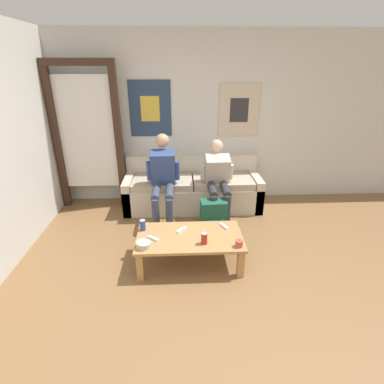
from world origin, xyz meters
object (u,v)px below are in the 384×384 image
(coffee_table, at_px, (190,240))
(drink_can_red, at_px, (204,238))
(game_controller_near_left, at_px, (153,238))
(game_controller_near_right, at_px, (181,230))
(pillar_candle, at_px, (239,244))
(drink_can_blue, at_px, (143,225))
(ceramic_bowl, at_px, (144,244))
(game_controller_far_center, at_px, (224,226))
(person_seated_adult, at_px, (163,177))
(backpack, at_px, (214,217))
(person_seated_teen, at_px, (218,179))
(couch, at_px, (193,190))

(coffee_table, height_order, drink_can_red, drink_can_red)
(game_controller_near_left, relative_size, game_controller_near_right, 1.04)
(pillar_candle, distance_m, drink_can_blue, 1.09)
(game_controller_near_right, bearing_deg, pillar_candle, -30.40)
(drink_can_red, distance_m, game_controller_near_left, 0.55)
(coffee_table, height_order, pillar_candle, pillar_candle)
(ceramic_bowl, distance_m, game_controller_far_center, 0.96)
(drink_can_blue, bearing_deg, person_seated_adult, 77.96)
(drink_can_red, xyz_separation_m, game_controller_near_left, (-0.54, 0.11, -0.05))
(pillar_candle, xyz_separation_m, game_controller_near_left, (-0.89, 0.18, -0.02))
(game_controller_near_left, xyz_separation_m, game_controller_near_right, (0.30, 0.17, 0.00))
(backpack, relative_size, game_controller_near_right, 3.32)
(person_seated_teen, bearing_deg, coffee_table, -112.00)
(coffee_table, distance_m, drink_can_red, 0.24)
(pillar_candle, height_order, game_controller_near_right, pillar_candle)
(pillar_candle, bearing_deg, coffee_table, 155.39)
(coffee_table, relative_size, drink_can_blue, 9.33)
(person_seated_adult, relative_size, drink_can_red, 9.64)
(coffee_table, relative_size, game_controller_near_left, 8.58)
(game_controller_near_left, height_order, game_controller_far_center, same)
(couch, height_order, ceramic_bowl, couch)
(person_seated_teen, bearing_deg, person_seated_adult, -178.55)
(person_seated_adult, bearing_deg, drink_can_red, -68.99)
(drink_can_blue, xyz_separation_m, game_controller_near_left, (0.13, -0.20, -0.05))
(game_controller_far_center, bearing_deg, person_seated_teen, 87.65)
(person_seated_teen, distance_m, backpack, 0.56)
(ceramic_bowl, distance_m, game_controller_near_right, 0.50)
(drink_can_blue, relative_size, game_controller_near_left, 0.92)
(person_seated_teen, relative_size, drink_can_blue, 8.82)
(person_seated_teen, bearing_deg, ceramic_bowl, -125.52)
(drink_can_blue, distance_m, game_controller_near_right, 0.44)
(backpack, height_order, drink_can_blue, drink_can_blue)
(game_controller_near_right, bearing_deg, person_seated_adult, 103.98)
(backpack, bearing_deg, pillar_candle, -80.56)
(backpack, relative_size, drink_can_red, 3.48)
(pillar_candle, xyz_separation_m, drink_can_blue, (-1.02, 0.38, 0.03))
(person_seated_adult, relative_size, pillar_candle, 14.32)
(couch, xyz_separation_m, drink_can_blue, (-0.63, -1.32, 0.14))
(coffee_table, xyz_separation_m, ceramic_bowl, (-0.48, -0.20, 0.09))
(couch, height_order, person_seated_teen, person_seated_teen)
(person_seated_adult, relative_size, game_controller_near_left, 8.87)
(drink_can_blue, bearing_deg, pillar_candle, -20.46)
(couch, bearing_deg, game_controller_near_left, -108.06)
(person_seated_teen, height_order, drink_can_red, person_seated_teen)
(couch, height_order, person_seated_adult, person_seated_adult)
(backpack, bearing_deg, game_controller_near_left, -134.70)
(ceramic_bowl, distance_m, drink_can_blue, 0.35)
(coffee_table, bearing_deg, person_seated_teen, 68.00)
(coffee_table, height_order, game_controller_near_left, game_controller_near_left)
(drink_can_red, bearing_deg, coffee_table, 133.22)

